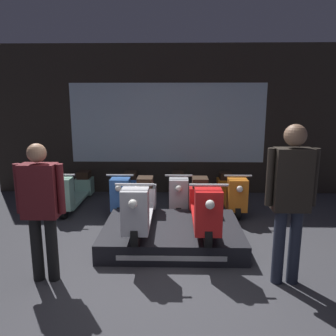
# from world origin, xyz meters

# --- Properties ---
(ground_plane) EXTENTS (30.00, 30.00, 0.00)m
(ground_plane) POSITION_xyz_m (0.00, 0.00, 0.00)
(ground_plane) COLOR #38383D
(shop_wall_back) EXTENTS (7.64, 0.09, 3.20)m
(shop_wall_back) POSITION_xyz_m (0.00, 3.75, 1.60)
(shop_wall_back) COLOR #28231E
(shop_wall_back) RESTS_ON ground_plane
(display_platform) EXTENTS (1.97, 1.45, 0.27)m
(display_platform) POSITION_xyz_m (0.13, 1.04, 0.13)
(display_platform) COLOR black
(display_platform) RESTS_ON ground_plane
(scooter_display_left) EXTENTS (0.47, 1.77, 0.80)m
(scooter_display_left) POSITION_xyz_m (-0.32, 1.03, 0.58)
(scooter_display_left) COLOR black
(scooter_display_left) RESTS_ON display_platform
(scooter_display_right) EXTENTS (0.47, 1.77, 0.80)m
(scooter_display_right) POSITION_xyz_m (0.57, 1.03, 0.58)
(scooter_display_right) COLOR black
(scooter_display_right) RESTS_ON display_platform
(scooter_backrow_0) EXTENTS (0.47, 1.77, 0.80)m
(scooter_backrow_0) POSITION_xyz_m (-1.78, 2.68, 0.31)
(scooter_backrow_0) COLOR black
(scooter_backrow_0) RESTS_ON ground_plane
(scooter_backrow_1) EXTENTS (0.47, 1.77, 0.80)m
(scooter_backrow_1) POSITION_xyz_m (-0.78, 2.68, 0.31)
(scooter_backrow_1) COLOR black
(scooter_backrow_1) RESTS_ON ground_plane
(scooter_backrow_2) EXTENTS (0.47, 1.77, 0.80)m
(scooter_backrow_2) POSITION_xyz_m (0.23, 2.68, 0.31)
(scooter_backrow_2) COLOR black
(scooter_backrow_2) RESTS_ON ground_plane
(scooter_backrow_3) EXTENTS (0.47, 1.77, 0.80)m
(scooter_backrow_3) POSITION_xyz_m (1.24, 2.68, 0.31)
(scooter_backrow_3) COLOR black
(scooter_backrow_3) RESTS_ON ground_plane
(person_left_browsing) EXTENTS (0.55, 0.22, 1.59)m
(person_left_browsing) POSITION_xyz_m (-1.32, 0.02, 0.92)
(person_left_browsing) COLOR black
(person_left_browsing) RESTS_ON ground_plane
(person_right_browsing) EXTENTS (0.55, 0.23, 1.80)m
(person_right_browsing) POSITION_xyz_m (1.42, 0.02, 1.06)
(person_right_browsing) COLOR #232838
(person_right_browsing) RESTS_ON ground_plane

